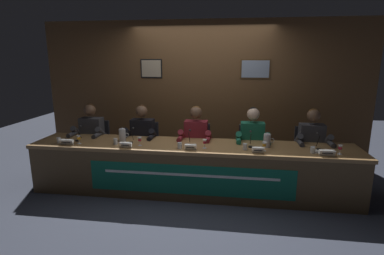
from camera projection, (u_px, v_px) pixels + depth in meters
ground_plane at (192, 191)px, 4.49m from camera, size 12.00×12.00×0.00m
wall_back_panelled at (202, 94)px, 5.49m from camera, size 5.88×0.14×2.60m
conference_table at (191, 161)px, 4.26m from camera, size 4.68×0.78×0.73m
chair_far_left at (97, 148)px, 5.18m from camera, size 0.44×0.45×0.89m
panelist_far_left at (90, 135)px, 4.93m from camera, size 0.51×0.48×1.22m
nameplate_far_left at (67, 142)px, 4.30m from camera, size 0.20×0.06×0.08m
juice_glass_far_left at (79, 138)px, 4.34m from camera, size 0.06×0.06×0.12m
water_cup_far_left at (59, 141)px, 4.38m from camera, size 0.06×0.06×0.08m
microphone_far_left at (78, 136)px, 4.51m from camera, size 0.06×0.17×0.22m
chair_left at (146, 150)px, 5.06m from camera, size 0.44×0.45×0.89m
panelist_left at (141, 137)px, 4.81m from camera, size 0.51×0.48×1.22m
nameplate_left at (126, 145)px, 4.15m from camera, size 0.17×0.06×0.08m
juice_glass_left at (140, 140)px, 4.25m from camera, size 0.06×0.06×0.12m
water_cup_left at (116, 142)px, 4.32m from camera, size 0.06×0.06×0.08m
microphone_left at (132, 138)px, 4.40m from camera, size 0.06×0.17×0.22m
chair_center at (197, 152)px, 4.94m from camera, size 0.44×0.45×0.89m
panelist_center at (195, 139)px, 4.69m from camera, size 0.51×0.48×1.22m
nameplate_center at (190, 147)px, 4.05m from camera, size 0.16×0.06×0.08m
juice_glass_center at (205, 142)px, 4.12m from camera, size 0.06×0.06×0.12m
water_cup_center at (180, 146)px, 4.12m from camera, size 0.06×0.06×0.08m
microphone_center at (189, 140)px, 4.27m from camera, size 0.06×0.17×0.22m
chair_right at (251, 154)px, 4.82m from camera, size 0.44×0.45×0.89m
panelist_right at (252, 141)px, 4.57m from camera, size 0.51×0.48×1.22m
nameplate_right at (258, 150)px, 3.92m from camera, size 0.15×0.06×0.08m
juice_glass_right at (264, 145)px, 4.00m from camera, size 0.06×0.06×0.12m
water_cup_right at (245, 147)px, 4.06m from camera, size 0.06×0.06×0.08m
microphone_right at (251, 142)px, 4.19m from camera, size 0.06×0.17×0.22m
chair_far_right at (308, 157)px, 4.70m from camera, size 0.44×0.45×0.89m
panelist_far_right at (312, 143)px, 4.45m from camera, size 0.51×0.48×1.22m
nameplate_far_right at (327, 153)px, 3.80m from camera, size 0.19×0.06×0.08m
juice_glass_far_right at (340, 148)px, 3.86m from camera, size 0.06×0.06×0.12m
water_cup_far_right at (313, 150)px, 3.92m from camera, size 0.06×0.06×0.08m
microphone_far_right at (318, 144)px, 4.08m from camera, size 0.06×0.17×0.22m
water_pitcher_left_side at (122, 135)px, 4.47m from camera, size 0.15×0.10×0.21m
water_pitcher_right_side at (267, 141)px, 4.17m from camera, size 0.15×0.10×0.21m
document_stack_far_right at (323, 152)px, 3.96m from camera, size 0.23×0.18×0.01m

